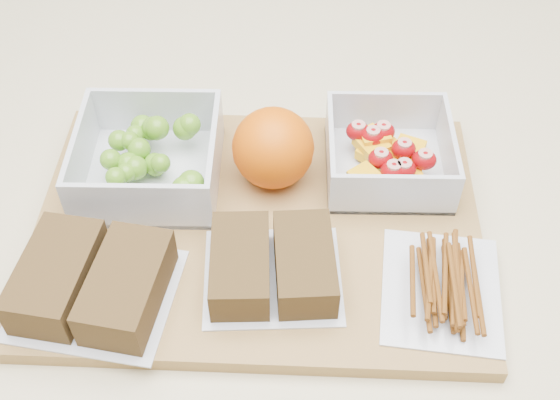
{
  "coord_description": "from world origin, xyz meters",
  "views": [
    {
      "loc": [
        -0.0,
        -0.43,
        1.43
      ],
      "look_at": [
        -0.01,
        0.01,
        0.93
      ],
      "focal_mm": 45.0,
      "sensor_mm": 36.0,
      "label": 1
    }
  ],
  "objects_px": {
    "sandwich_bag_left": "(92,282)",
    "pretzel_bag": "(443,282)",
    "cutting_board": "(258,227)",
    "fruit_container": "(388,156)",
    "grape_container": "(150,158)",
    "orange": "(273,148)",
    "sandwich_bag_center": "(273,265)"
  },
  "relations": [
    {
      "from": "fruit_container",
      "to": "cutting_board",
      "type": "bearing_deg",
      "value": -150.95
    },
    {
      "from": "grape_container",
      "to": "pretzel_bag",
      "type": "bearing_deg",
      "value": -26.43
    },
    {
      "from": "grape_container",
      "to": "pretzel_bag",
      "type": "height_order",
      "value": "grape_container"
    },
    {
      "from": "grape_container",
      "to": "orange",
      "type": "xyz_separation_m",
      "value": [
        0.12,
        0.0,
        0.02
      ]
    },
    {
      "from": "cutting_board",
      "to": "fruit_container",
      "type": "xyz_separation_m",
      "value": [
        0.13,
        0.07,
        0.03
      ]
    },
    {
      "from": "sandwich_bag_center",
      "to": "pretzel_bag",
      "type": "height_order",
      "value": "sandwich_bag_center"
    },
    {
      "from": "cutting_board",
      "to": "orange",
      "type": "bearing_deg",
      "value": 78.81
    },
    {
      "from": "cutting_board",
      "to": "fruit_container",
      "type": "bearing_deg",
      "value": 30.49
    },
    {
      "from": "fruit_container",
      "to": "orange",
      "type": "relative_size",
      "value": 1.52
    },
    {
      "from": "cutting_board",
      "to": "fruit_container",
      "type": "relative_size",
      "value": 3.46
    },
    {
      "from": "grape_container",
      "to": "cutting_board",
      "type": "bearing_deg",
      "value": -28.48
    },
    {
      "from": "grape_container",
      "to": "pretzel_bag",
      "type": "distance_m",
      "value": 0.3
    },
    {
      "from": "orange",
      "to": "sandwich_bag_left",
      "type": "height_order",
      "value": "orange"
    },
    {
      "from": "cutting_board",
      "to": "pretzel_bag",
      "type": "distance_m",
      "value": 0.18
    },
    {
      "from": "fruit_container",
      "to": "sandwich_bag_left",
      "type": "xyz_separation_m",
      "value": [
        -0.26,
        -0.16,
        0.0
      ]
    },
    {
      "from": "grape_container",
      "to": "sandwich_bag_center",
      "type": "xyz_separation_m",
      "value": [
        0.12,
        -0.12,
        -0.01
      ]
    },
    {
      "from": "fruit_container",
      "to": "orange",
      "type": "bearing_deg",
      "value": -174.29
    },
    {
      "from": "sandwich_bag_left",
      "to": "pretzel_bag",
      "type": "bearing_deg",
      "value": 1.92
    },
    {
      "from": "grape_container",
      "to": "sandwich_bag_center",
      "type": "height_order",
      "value": "grape_container"
    },
    {
      "from": "grape_container",
      "to": "sandwich_bag_left",
      "type": "relative_size",
      "value": 0.9
    },
    {
      "from": "sandwich_bag_left",
      "to": "sandwich_bag_center",
      "type": "distance_m",
      "value": 0.15
    },
    {
      "from": "fruit_container",
      "to": "orange",
      "type": "height_order",
      "value": "orange"
    },
    {
      "from": "sandwich_bag_left",
      "to": "pretzel_bag",
      "type": "relative_size",
      "value": 1.12
    },
    {
      "from": "grape_container",
      "to": "fruit_container",
      "type": "bearing_deg",
      "value": 3.05
    },
    {
      "from": "grape_container",
      "to": "sandwich_bag_center",
      "type": "bearing_deg",
      "value": -44.98
    },
    {
      "from": "fruit_container",
      "to": "pretzel_bag",
      "type": "relative_size",
      "value": 0.9
    },
    {
      "from": "fruit_container",
      "to": "pretzel_bag",
      "type": "xyz_separation_m",
      "value": [
        0.04,
        -0.15,
        -0.01
      ]
    },
    {
      "from": "cutting_board",
      "to": "grape_container",
      "type": "distance_m",
      "value": 0.13
    },
    {
      "from": "cutting_board",
      "to": "grape_container",
      "type": "xyz_separation_m",
      "value": [
        -0.11,
        0.06,
        0.03
      ]
    },
    {
      "from": "cutting_board",
      "to": "orange",
      "type": "distance_m",
      "value": 0.08
    },
    {
      "from": "sandwich_bag_left",
      "to": "grape_container",
      "type": "bearing_deg",
      "value": 78.22
    },
    {
      "from": "sandwich_bag_center",
      "to": "orange",
      "type": "bearing_deg",
      "value": 91.07
    }
  ]
}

